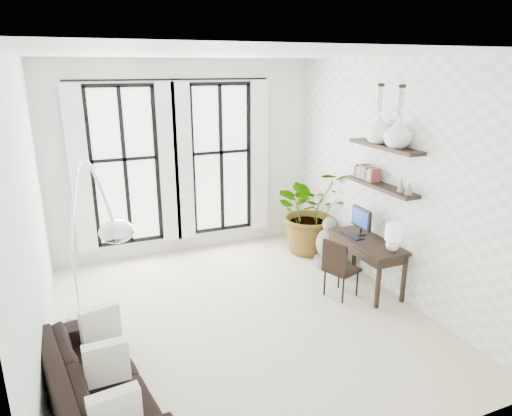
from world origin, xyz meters
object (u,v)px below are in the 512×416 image
plant (311,210)px  desk_chair (338,266)px  arc_lamp (86,205)px  desk (369,244)px  buddha (329,246)px  sofa (97,383)px

plant → desk_chair: (-0.48, -1.62, -0.26)m
plant → arc_lamp: (-3.60, -1.74, 1.00)m
desk → arc_lamp: bearing=-177.3°
plant → buddha: (-0.05, -0.67, -0.40)m
sofa → plant: 4.58m
desk_chair → buddha: size_ratio=1.03×
arc_lamp → desk_chair: bearing=2.2°
desk → arc_lamp: arc_lamp is taller
desk → buddha: desk is taller
buddha → plant: bearing=86.1°
plant → arc_lamp: 4.12m
sofa → desk_chair: 3.39m
desk_chair → buddha: bearing=46.1°
sofa → buddha: (3.65, 1.99, 0.04)m
sofa → arc_lamp: bearing=-15.3°
sofa → buddha: buddha is taller
plant → buddha: 0.78m
plant → desk: (0.05, -1.57, -0.05)m
sofa → desk: size_ratio=1.69×
desk_chair → buddha: desk_chair is taller
desk → sofa: bearing=-163.8°
sofa → plant: (3.70, 2.66, 0.44)m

